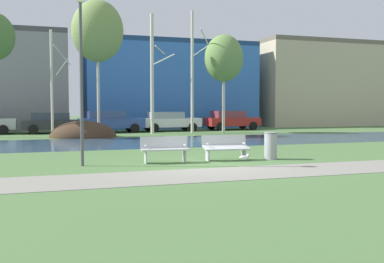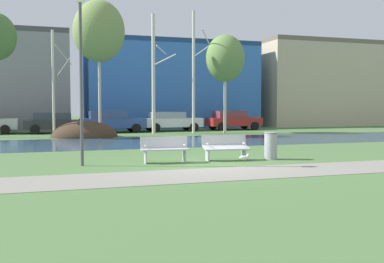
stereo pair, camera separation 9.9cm
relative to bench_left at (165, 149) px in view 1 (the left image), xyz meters
The scene contains 20 objects.
ground_plane 9.18m from the bench_left, 83.25° to the left, with size 120.00×120.00×0.00m, color #4C703D.
paved_path_strip 3.11m from the bench_left, 69.45° to the right, with size 60.00×2.33×0.01m, color gray.
river_band 8.51m from the bench_left, 82.71° to the left, with size 80.00×7.18×0.01m, color #33516B.
soil_mound 13.37m from the bench_left, 96.96° to the left, with size 3.97×3.15×1.96m, color #423021.
bench_left is the anchor object (origin of this frame).
bench_right 2.17m from the bench_left, ahead, with size 1.64×0.70×0.87m.
trash_bin 3.80m from the bench_left, ahead, with size 0.48×0.48×0.96m.
seagull 2.74m from the bench_left, ahead, with size 0.42×0.16×0.25m.
streetlamp 4.12m from the bench_left, behind, with size 0.32×0.32×5.40m.
birch_left 15.03m from the bench_left, 103.07° to the left, with size 1.21×2.13×6.52m.
birch_center_left 15.04m from the bench_left, 92.65° to the left, with size 3.16×3.16×8.38m.
birch_center 15.83m from the bench_left, 78.36° to the left, with size 1.64×2.41×8.02m.
birch_center_right 16.61m from the bench_left, 68.43° to the left, with size 1.50×2.76×8.39m.
birch_right 17.17m from the bench_left, 61.02° to the left, with size 2.70×2.70×6.79m.
parked_sedan_second_dark 18.02m from the bench_left, 100.31° to the left, with size 4.46×2.21×1.41m.
parked_hatch_third_blue 17.39m from the bench_left, 88.19° to the left, with size 4.55×2.18×1.52m.
parked_wagon_fourth_white 18.39m from the bench_left, 74.35° to the left, with size 4.47×2.10×1.42m.
parked_suv_fifth_red 20.56m from the bench_left, 60.72° to the left, with size 4.25×2.17×1.49m.
building_blue_store 25.43m from the bench_left, 74.83° to the left, with size 14.61×7.29×7.43m.
building_beige_block 32.49m from the bench_left, 49.79° to the left, with size 11.70×9.62×7.95m.
Camera 1 is at (-4.83, -13.41, 1.91)m, focal length 41.69 mm.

